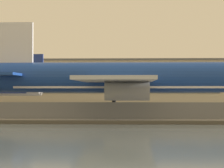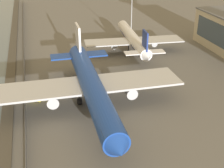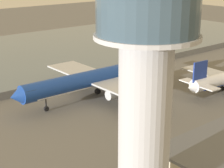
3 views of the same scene
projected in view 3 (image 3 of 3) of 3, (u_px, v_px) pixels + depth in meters
ground_plane at (113, 91)px, 127.02m from camera, size 500.00×500.00×0.00m
waterfront_lagoon at (17, 54)px, 178.75m from camera, size 320.00×98.00×0.01m
shoreline_seawall at (78, 77)px, 141.88m from camera, size 320.00×3.00×0.50m
perimeter_fence at (85, 77)px, 138.27m from camera, size 280.00×0.10×2.66m
cargo_jet_blue at (96, 78)px, 119.36m from camera, size 57.00×48.51×16.91m
baggage_tug at (89, 81)px, 136.09m from camera, size 3.03×3.57×1.80m
control_tower at (145, 118)px, 44.18m from camera, size 12.52×12.52×42.07m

